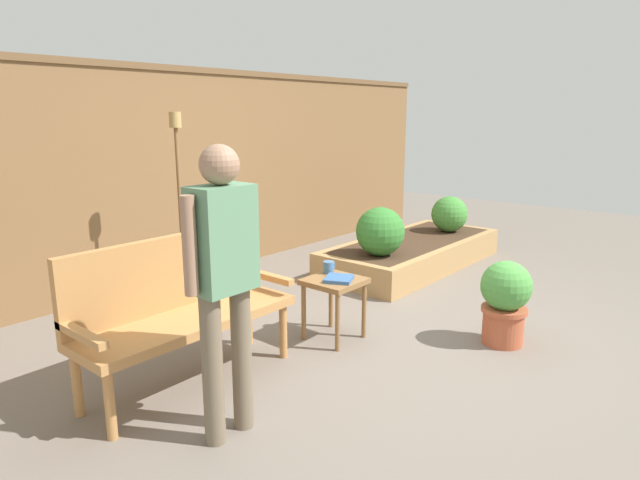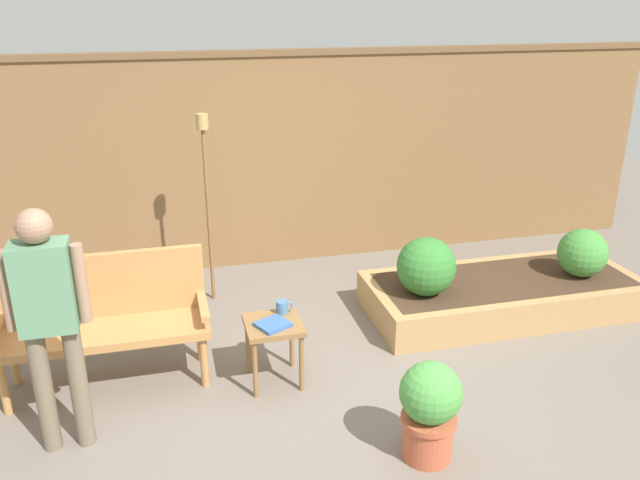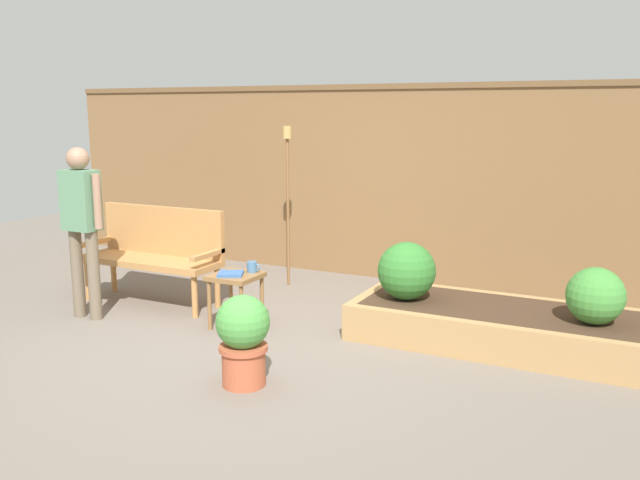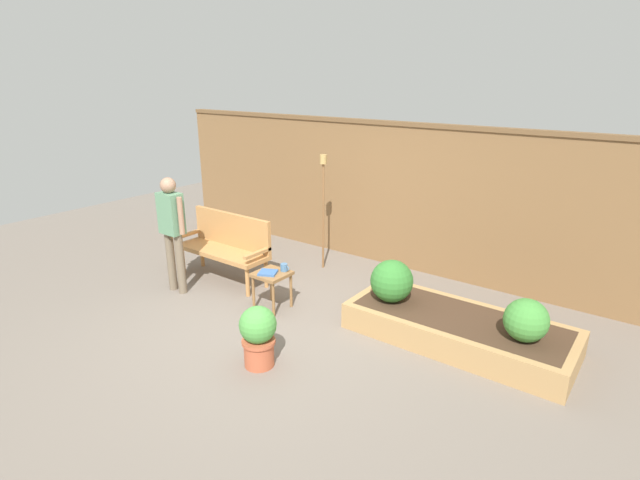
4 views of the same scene
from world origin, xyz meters
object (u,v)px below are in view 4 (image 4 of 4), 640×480
at_px(potted_boxwood, 258,334).
at_px(person_by_bench, 172,225).
at_px(tiki_torch, 323,192).
at_px(garden_bench, 227,242).
at_px(shrub_far_corner, 526,320).
at_px(cup_on_table, 284,267).
at_px(shrub_near_bench, 392,281).
at_px(side_table, 272,279).
at_px(book_on_table, 268,273).

relative_size(potted_boxwood, person_by_bench, 0.41).
height_order(tiki_torch, person_by_bench, tiki_torch).
bearing_deg(tiki_torch, garden_bench, -126.95).
xyz_separation_m(potted_boxwood, person_by_bench, (-2.12, 0.66, 0.58)).
bearing_deg(shrub_far_corner, garden_bench, -177.47).
distance_m(cup_on_table, shrub_far_corner, 2.80).
bearing_deg(shrub_far_corner, cup_on_table, -172.03).
distance_m(garden_bench, shrub_near_bench, 2.54).
xyz_separation_m(cup_on_table, shrub_far_corner, (2.77, 0.39, -0.01)).
relative_size(potted_boxwood, shrub_far_corner, 1.49).
bearing_deg(tiki_torch, shrub_far_corner, -16.86).
height_order(garden_bench, person_by_bench, person_by_bench).
xyz_separation_m(garden_bench, person_by_bench, (-0.22, -0.72, 0.39)).
relative_size(garden_bench, person_by_bench, 0.92).
relative_size(garden_bench, tiki_torch, 0.84).
bearing_deg(shrub_far_corner, potted_boxwood, -143.77).
distance_m(cup_on_table, tiki_torch, 1.55).
distance_m(side_table, shrub_far_corner, 2.92).
xyz_separation_m(tiki_torch, person_by_bench, (-1.08, -1.86, -0.24)).
bearing_deg(garden_bench, cup_on_table, -9.59).
bearing_deg(potted_boxwood, cup_on_table, 119.40).
bearing_deg(cup_on_table, side_table, -125.83).
xyz_separation_m(side_table, shrub_far_corner, (2.87, 0.52, 0.12)).
xyz_separation_m(garden_bench, book_on_table, (1.14, -0.39, -0.05)).
bearing_deg(shrub_far_corner, book_on_table, -168.77).
xyz_separation_m(book_on_table, shrub_far_corner, (2.88, 0.57, 0.02)).
bearing_deg(cup_on_table, garden_bench, 170.41).
bearing_deg(book_on_table, cup_on_table, 33.92).
height_order(potted_boxwood, shrub_near_bench, shrub_near_bench).
distance_m(garden_bench, shrub_far_corner, 4.03).
height_order(garden_bench, cup_on_table, garden_bench).
distance_m(garden_bench, person_by_bench, 0.85).
distance_m(side_table, shrub_near_bench, 1.48).
height_order(garden_bench, book_on_table, garden_bench).
bearing_deg(potted_boxwood, garden_bench, 144.18).
bearing_deg(tiki_torch, person_by_bench, -120.08).
bearing_deg(side_table, tiki_torch, 101.49).
height_order(shrub_near_bench, shrub_far_corner, shrub_near_bench).
relative_size(garden_bench, shrub_near_bench, 2.93).
xyz_separation_m(shrub_near_bench, shrub_far_corner, (1.49, -0.00, -0.03)).
xyz_separation_m(book_on_table, potted_boxwood, (0.76, -0.98, -0.14)).
relative_size(book_on_table, potted_boxwood, 0.33).
bearing_deg(garden_bench, side_table, -16.37).
relative_size(shrub_far_corner, person_by_bench, 0.28).
height_order(side_table, shrub_near_bench, shrub_near_bench).
height_order(cup_on_table, book_on_table, cup_on_table).
xyz_separation_m(book_on_table, shrub_near_bench, (1.39, 0.57, 0.05)).
bearing_deg(person_by_bench, potted_boxwood, -17.14).
bearing_deg(potted_boxwood, person_by_bench, 162.86).
bearing_deg(garden_bench, potted_boxwood, -35.82).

